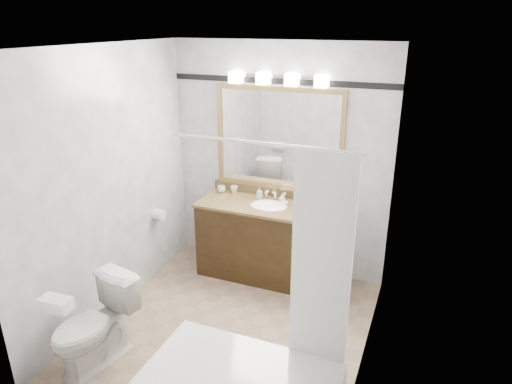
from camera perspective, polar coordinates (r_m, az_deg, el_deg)
room at (r=3.78m, az=-3.71°, el=-1.53°), size 2.42×2.62×2.52m
vanity at (r=4.97m, az=1.58°, el=-6.03°), size 1.53×0.58×0.97m
mirror at (r=4.84m, az=2.82°, el=6.58°), size 1.40×0.04×1.10m
vanity_light_bar at (r=4.67m, az=2.73°, el=13.98°), size 1.02×0.14×0.12m
accent_stripe at (r=4.74m, az=2.99°, el=13.66°), size 2.40×0.01×0.06m
tp_roll at (r=5.06m, az=-12.01°, el=-2.78°), size 0.11×0.12×0.12m
toilet at (r=4.06m, az=-19.65°, el=-15.48°), size 0.54×0.78×0.73m
tissue_box at (r=3.65m, az=-23.72°, el=-12.68°), size 0.24×0.14×0.09m
coffee_maker at (r=4.60m, az=7.02°, el=-0.25°), size 0.20×0.25×0.38m
cup_left at (r=5.17m, az=-4.33°, el=0.37°), size 0.10×0.10×0.07m
cup_right at (r=5.15m, az=-2.74°, el=0.34°), size 0.08×0.08×0.08m
soap_bottle_a at (r=4.98m, az=0.44°, el=-0.12°), size 0.06×0.06×0.12m
soap_bottle_b at (r=4.89m, az=3.29°, el=-0.75°), size 0.08×0.08×0.08m
soap_bar at (r=4.86m, az=3.59°, el=-1.30°), size 0.07×0.05×0.02m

